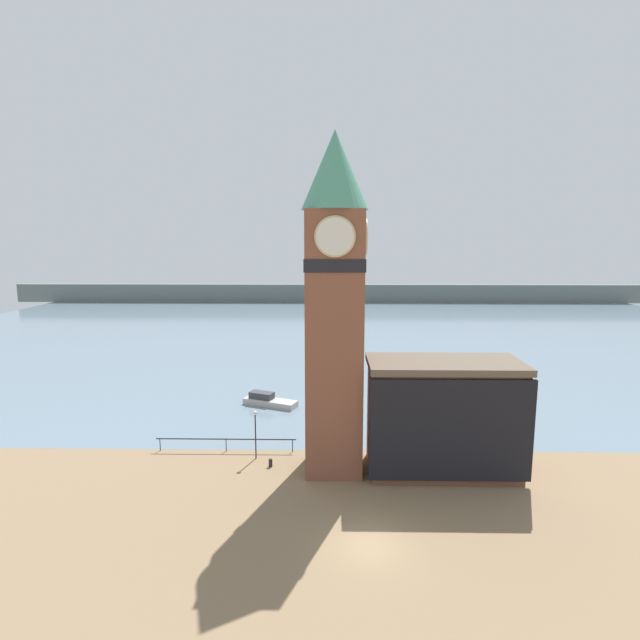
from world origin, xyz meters
name	(u,v)px	position (x,y,z in m)	size (l,w,h in m)	color
ground_plane	(370,546)	(0.00, 0.00, 0.00)	(160.00, 160.00, 0.00)	#846B4C
water	(341,327)	(0.00, 73.06, 0.00)	(160.00, 120.00, 0.00)	slate
far_shoreline	(337,293)	(0.00, 113.06, 2.50)	(180.00, 3.00, 5.00)	slate
pier_railing	(226,440)	(-10.90, 12.81, 0.96)	(11.65, 0.08, 1.09)	#232328
clock_tower	(334,298)	(-1.99, 9.79, 13.22)	(4.77, 4.77, 24.92)	brown
pier_building	(443,416)	(6.20, 9.67, 4.30)	(11.46, 5.61, 8.55)	brown
boat_near	(268,401)	(-8.82, 24.57, 0.48)	(6.01, 3.78, 1.33)	#B7B2A8
mooring_bollard_near	(271,462)	(-6.89, 10.05, 0.35)	(0.30, 0.30, 0.64)	black
lamp_post	(255,425)	(-8.22, 11.47, 2.78)	(0.32, 0.32, 3.98)	black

